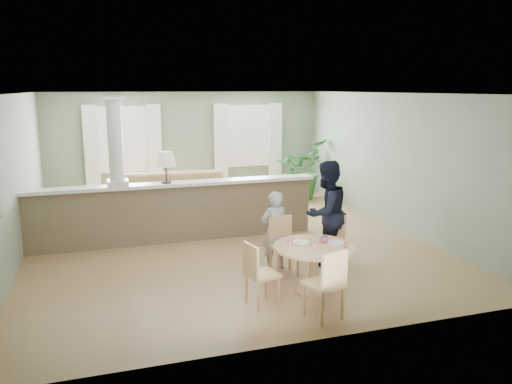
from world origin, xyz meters
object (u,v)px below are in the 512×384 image
object	(u,v)px
child_person	(274,231)
chair_far_boy	(283,242)
dining_table	(314,255)
houseplant	(301,169)
chair_side	(258,271)
chair_near	(328,281)
sofa	(170,196)
man_person	(326,213)
chair_far_man	(333,239)

from	to	relation	value
child_person	chair_far_boy	bearing A→B (deg)	103.05
dining_table	chair_far_boy	xyz separation A→B (m)	(-0.15, 0.85, -0.06)
houseplant	chair_side	world-z (taller)	houseplant
chair_near	dining_table	bearing A→B (deg)	-120.43
sofa	dining_table	bearing A→B (deg)	-68.79
man_person	chair_side	bearing A→B (deg)	15.29
chair_near	chair_side	world-z (taller)	chair_near
sofa	chair_side	distance (m)	4.94
houseplant	man_person	world-z (taller)	man_person
sofa	houseplant	bearing A→B (deg)	20.42
dining_table	child_person	bearing A→B (deg)	101.73
man_person	chair_near	bearing A→B (deg)	42.81
chair_near	child_person	bearing A→B (deg)	-106.51
man_person	houseplant	bearing A→B (deg)	-130.43
chair_far_man	chair_near	bearing A→B (deg)	-90.05
houseplant	chair_near	distance (m)	6.91
sofa	chair_side	world-z (taller)	sofa
sofa	chair_near	world-z (taller)	sofa
chair_far_man	dining_table	bearing A→B (deg)	-102.14
houseplant	chair_near	size ratio (longest dim) A/B	1.66
chair_side	man_person	xyz separation A→B (m)	(1.52, 1.18, 0.38)
chair_side	dining_table	bearing A→B (deg)	-92.04
chair_side	chair_far_man	bearing A→B (deg)	-70.64
chair_far_boy	sofa	bearing A→B (deg)	105.50
houseplant	child_person	distance (m)	5.19
houseplant	chair_near	world-z (taller)	houseplant
chair_side	child_person	world-z (taller)	child_person
sofa	chair_far_man	size ratio (longest dim) A/B	3.83
houseplant	man_person	size ratio (longest dim) A/B	0.89
dining_table	man_person	distance (m)	1.25
dining_table	chair_near	world-z (taller)	chair_near
chair_near	chair_side	size ratio (longest dim) A/B	1.08
chair_side	child_person	distance (m)	1.38
sofa	chair_far_boy	size ratio (longest dim) A/B	3.71
man_person	chair_far_boy	bearing A→B (deg)	-10.76
sofa	chair_far_man	bearing A→B (deg)	-57.37
houseplant	child_person	size ratio (longest dim) A/B	1.21
dining_table	child_person	world-z (taller)	child_person
chair_near	man_person	bearing A→B (deg)	-131.72
sofa	man_person	distance (m)	4.24
houseplant	sofa	bearing A→B (deg)	-165.28
chair_far_boy	dining_table	bearing A→B (deg)	-81.60
chair_far_man	child_person	world-z (taller)	child_person
chair_far_man	chair_near	xyz separation A→B (m)	(-0.88, -1.63, 0.04)
chair_far_man	man_person	world-z (taller)	man_person
child_person	houseplant	bearing A→B (deg)	-124.66
chair_side	man_person	bearing A→B (deg)	-64.57
chair_far_man	chair_side	distance (m)	1.83
chair_far_boy	chair_near	size ratio (longest dim) A/B	0.96
dining_table	chair_near	bearing A→B (deg)	-103.27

